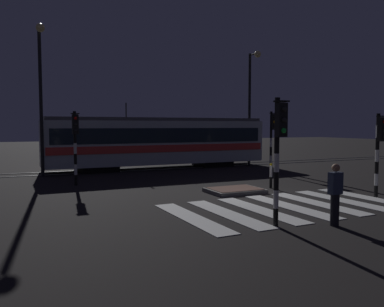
# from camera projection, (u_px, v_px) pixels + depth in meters

# --- Properties ---
(ground_plane) EXTENTS (120.00, 120.00, 0.00)m
(ground_plane) POSITION_uv_depth(u_px,v_px,m) (246.00, 194.00, 15.73)
(ground_plane) COLOR black
(rail_near) EXTENTS (80.00, 0.12, 0.03)m
(rail_near) POSITION_uv_depth(u_px,v_px,m) (161.00, 169.00, 24.54)
(rail_near) COLOR #59595E
(rail_near) RESTS_ON ground
(rail_far) EXTENTS (80.00, 0.12, 0.03)m
(rail_far) POSITION_uv_depth(u_px,v_px,m) (153.00, 167.00, 25.83)
(rail_far) COLOR #59595E
(rail_far) RESTS_ON ground
(crosswalk_zebra) EXTENTS (8.18, 4.48, 0.02)m
(crosswalk_zebra) POSITION_uv_depth(u_px,v_px,m) (289.00, 206.00, 13.29)
(crosswalk_zebra) COLOR silver
(crosswalk_zebra) RESTS_ON ground
(traffic_island) EXTENTS (2.20, 1.61, 0.18)m
(traffic_island) POSITION_uv_depth(u_px,v_px,m) (235.00, 190.00, 16.10)
(traffic_island) COLOR slate
(traffic_island) RESTS_ON ground
(traffic_light_corner_far_right) EXTENTS (0.36, 0.42, 3.57)m
(traffic_light_corner_far_right) POSITION_uv_depth(u_px,v_px,m) (272.00, 133.00, 22.51)
(traffic_light_corner_far_right) COLOR black
(traffic_light_corner_far_right) RESTS_ON ground
(traffic_light_kerb_mid_left) EXTENTS (0.36, 0.42, 3.50)m
(traffic_light_kerb_mid_left) POSITION_uv_depth(u_px,v_px,m) (279.00, 142.00, 10.45)
(traffic_light_kerb_mid_left) COLOR black
(traffic_light_kerb_mid_left) RESTS_ON ground
(traffic_light_corner_near_right) EXTENTS (0.36, 0.42, 3.21)m
(traffic_light_corner_near_right) POSITION_uv_depth(u_px,v_px,m) (380.00, 142.00, 14.80)
(traffic_light_corner_near_right) COLOR black
(traffic_light_corner_near_right) RESTS_ON ground
(traffic_light_corner_far_left) EXTENTS (0.36, 0.42, 3.41)m
(traffic_light_corner_far_left) POSITION_uv_depth(u_px,v_px,m) (75.00, 137.00, 17.84)
(traffic_light_corner_far_left) COLOR black
(traffic_light_corner_far_left) RESTS_ON ground
(street_lamp_trackside_left) EXTENTS (0.44, 1.21, 7.90)m
(street_lamp_trackside_left) POSITION_uv_depth(u_px,v_px,m) (41.00, 84.00, 20.54)
(street_lamp_trackside_left) COLOR black
(street_lamp_trackside_left) RESTS_ON ground
(street_lamp_trackside_right) EXTENTS (0.44, 1.21, 7.64)m
(street_lamp_trackside_right) POSITION_uv_depth(u_px,v_px,m) (252.00, 95.00, 26.40)
(street_lamp_trackside_right) COLOR black
(street_lamp_trackside_right) RESTS_ON ground
(tram) EXTENTS (14.39, 2.58, 4.15)m
(tram) POSITION_uv_depth(u_px,v_px,m) (159.00, 141.00, 25.13)
(tram) COLOR #B2BCC1
(tram) RESTS_ON ground
(pedestrian_waiting_at_kerb) EXTENTS (0.36, 0.24, 1.71)m
(pedestrian_waiting_at_kerb) POSITION_uv_depth(u_px,v_px,m) (335.00, 194.00, 10.70)
(pedestrian_waiting_at_kerb) COLOR black
(pedestrian_waiting_at_kerb) RESTS_ON ground
(bollard_island_edge) EXTENTS (0.12, 0.12, 1.11)m
(bollard_island_edge) POSITION_uv_depth(u_px,v_px,m) (271.00, 176.00, 17.21)
(bollard_island_edge) COLOR black
(bollard_island_edge) RESTS_ON ground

